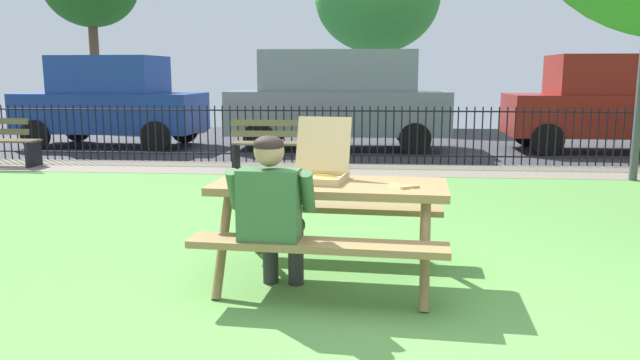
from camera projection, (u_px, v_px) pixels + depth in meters
ground at (389, 257)px, 5.43m from camera, size 28.00×11.26×0.02m
cobblestone_walkway at (382, 170)px, 10.27m from camera, size 28.00×1.40×0.01m
street_asphalt at (379, 142)px, 14.54m from camera, size 28.00×7.30×0.01m
picnic_table_foreground at (330, 205)px, 4.74m from camera, size 1.90×1.61×0.79m
pizza_box_open at (318, 168)px, 4.83m from camera, size 0.53×0.59×0.49m
pizza_slice_on_table at (402, 186)px, 4.55m from camera, size 0.26×0.29×0.02m
adult_at_table at (273, 210)px, 4.29m from camera, size 0.62×0.61×1.19m
iron_fence_streetside at (382, 135)px, 10.86m from camera, size 21.70×0.03×1.03m
park_bench_center at (280, 145)px, 10.21m from camera, size 1.60×0.47×0.85m
parked_car_left at (112, 101)px, 13.38m from camera, size 3.96×1.96×1.98m
parked_car_center at (339, 98)px, 12.94m from camera, size 4.63×2.01×2.08m
parked_car_right at (606, 103)px, 12.48m from camera, size 3.93×1.89×1.98m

